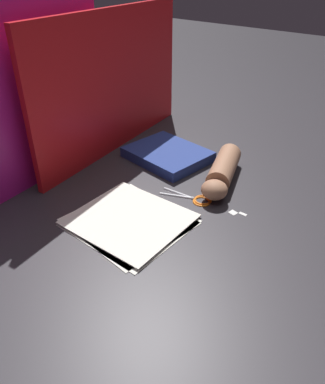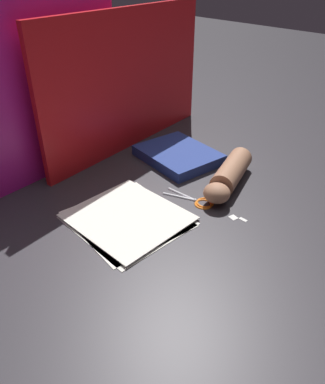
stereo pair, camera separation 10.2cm
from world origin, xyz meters
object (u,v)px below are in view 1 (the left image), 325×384
(book_closed, at_px, (168,154))
(scissors, at_px, (195,198))
(hand_forearm, at_px, (222,172))
(paper_stack, at_px, (129,221))

(book_closed, bearing_deg, scissors, -122.22)
(book_closed, relative_size, scissors, 1.71)
(scissors, height_order, hand_forearm, hand_forearm)
(book_closed, distance_m, hand_forearm, 0.23)
(book_closed, height_order, scissors, book_closed)
(paper_stack, distance_m, hand_forearm, 0.35)
(scissors, xyz_separation_m, hand_forearm, (0.13, -0.00, 0.03))
(scissors, bearing_deg, paper_stack, 162.60)
(paper_stack, relative_size, scissors, 1.88)
(paper_stack, height_order, hand_forearm, hand_forearm)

